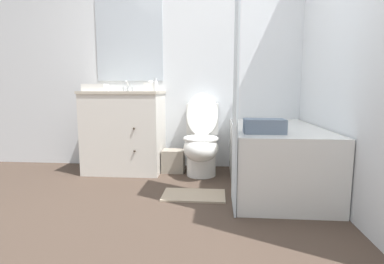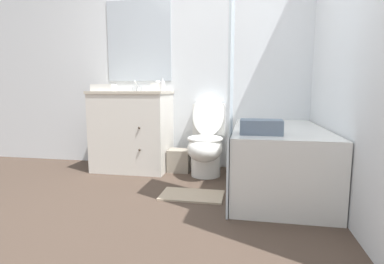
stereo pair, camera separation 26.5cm
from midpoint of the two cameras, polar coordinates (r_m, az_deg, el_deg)
The scene contains 14 objects.
ground_plane at distance 2.11m, azimuth -6.52°, elevation -17.36°, with size 14.00×14.00×0.00m, color #47382D.
wall_back at distance 3.54m, azimuth -1.60°, elevation 13.62°, with size 8.00×0.06×2.50m.
wall_right at distance 2.82m, azimuth 22.58°, elevation 14.45°, with size 0.05×2.61×2.50m.
vanity_cabinet at distance 3.44m, azimuth -14.84°, elevation 0.25°, with size 0.84×0.58×0.89m.
sink_faucet at distance 3.59m, azimuth -14.09°, elevation 8.12°, with size 0.14×0.12×0.12m.
toilet at distance 3.19m, azimuth -0.57°, elevation -2.16°, with size 0.37×0.69×0.88m.
bathtub at distance 2.85m, azimuth 12.89°, elevation -4.62°, with size 0.78×1.44×0.57m.
shower_curtain at distance 2.23m, azimuth 4.98°, elevation 8.85°, with size 0.02×0.43×1.87m.
wastebasket at distance 3.35m, azimuth -5.83°, elevation -5.49°, with size 0.24×0.21×0.25m.
tissue_box at distance 3.41m, azimuth -10.11°, elevation 8.49°, with size 0.12×0.15×0.12m.
soap_dispenser at distance 3.33m, azimuth -9.23°, elevation 8.73°, with size 0.05×0.05×0.14m.
hand_towel_folded at distance 3.38m, azimuth -20.15°, elevation 7.95°, with size 0.24×0.15×0.08m.
bath_towel_folded at distance 2.33m, azimuth 10.49°, elevation 1.10°, with size 0.31×0.19×0.11m.
bath_mat at distance 2.62m, azimuth -2.60°, elevation -11.99°, with size 0.54×0.32×0.02m.
Camera 1 is at (0.26, -1.89, 0.90)m, focal length 28.00 mm.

